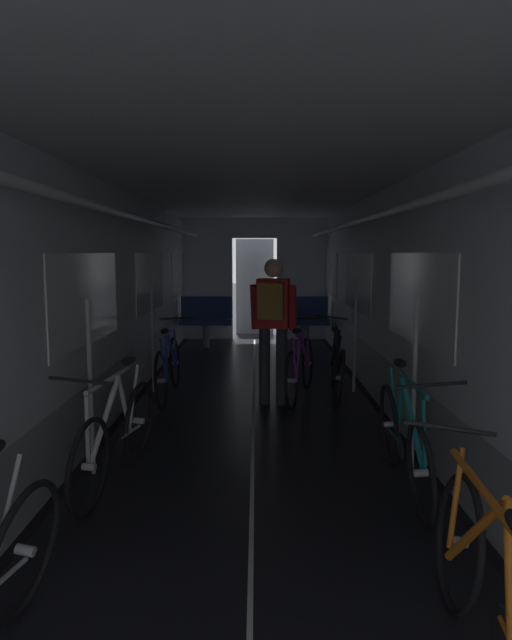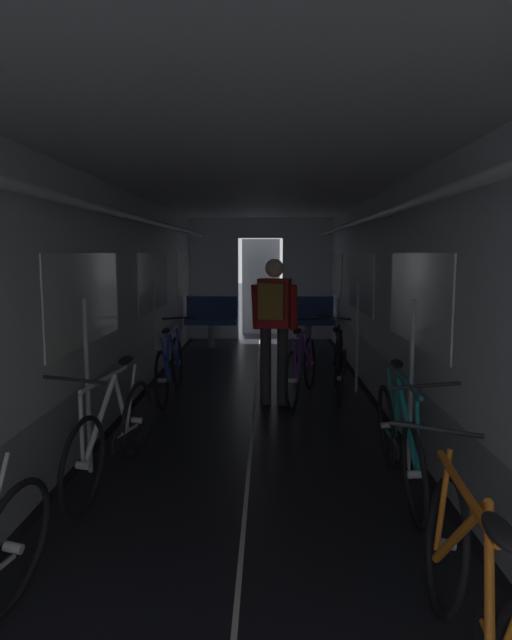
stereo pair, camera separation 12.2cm
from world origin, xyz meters
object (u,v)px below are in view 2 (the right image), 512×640
Objects in this scene: bicycle_black at (339,365)px; bench_seat_far_right at (308,317)px; bicycle_teal at (399,440)px; person_cyclist_aisle at (274,318)px; bench_seat_far_left at (212,317)px; bicycle_blue at (170,367)px; bicycle_orange at (476,601)px; bicycle_white at (113,434)px; bicycle_purple_in_aisle at (302,368)px.

bench_seat_far_right is at bearing 92.12° from bicycle_black.
person_cyclist_aisle is at bearing 111.47° from bicycle_teal.
bench_seat_far_left is 0.58× the size of bicycle_teal.
bench_seat_far_right is 3.57m from bicycle_black.
person_cyclist_aisle is at bearing -12.34° from bicycle_blue.
bicycle_orange is 1.00× the size of bicycle_teal.
bicycle_orange reaches higher than bicycle_blue.
bicycle_purple_in_aisle is (1.59, 2.46, 0.00)m from bicycle_white.
bicycle_white is (-2.15, 0.10, 0.00)m from bicycle_teal.
bench_seat_far_right is (1.80, 0.00, 0.00)m from bench_seat_far_left.
bench_seat_far_left and bicycle_orange have the same top height.
bicycle_purple_in_aisle is at bearing 37.66° from person_cyclist_aisle.
bicycle_teal is at bearing -68.53° from person_cyclist_aisle.
bench_seat_far_left is 1.00× the size of bench_seat_far_right.
bicycle_orange is at bearing -94.35° from bicycle_teal.
bench_seat_far_right is at bearing 0.00° from bench_seat_far_left.
bicycle_purple_in_aisle is at bearing -95.18° from bench_seat_far_right.
bench_seat_far_left is at bearing 111.58° from bicycle_purple_in_aisle.
bicycle_blue reaches higher than bicycle_purple_in_aisle.
bicycle_orange is at bearing -79.70° from person_cyclist_aisle.
bench_seat_far_left is 0.58× the size of bicycle_orange.
bicycle_teal is (0.23, -6.26, -0.18)m from bench_seat_far_right.
bench_seat_far_right is 4.17m from bicycle_blue.
bench_seat_far_left is at bearing 180.00° from bench_seat_far_right.
bench_seat_far_left is at bearing 105.83° from person_cyclist_aisle.
bench_seat_far_left is 3.99m from bicycle_purple_in_aisle.
bicycle_white is 2.60m from person_cyclist_aisle.
bench_seat_far_left is 0.58× the size of person_cyclist_aisle.
bicycle_orange reaches higher than bicycle_white.
bicycle_blue is 1.00× the size of bicycle_white.
bench_seat_far_left is 6.16m from bicycle_white.
bench_seat_far_left is 0.58× the size of bicycle_blue.
bicycle_blue is 2.47m from bicycle_white.
person_cyclist_aisle reaches higher than bench_seat_far_left.
bench_seat_far_left reaches higher than bicycle_black.
bicycle_purple_in_aisle is at bearing 95.38° from bicycle_orange.
bicycle_black reaches higher than bicycle_blue.
bicycle_purple_in_aisle is (1.46, -3.70, -0.18)m from bench_seat_far_left.
person_cyclist_aisle is at bearing 60.38° from bicycle_white.
bench_seat_far_left is at bearing 118.49° from bicycle_black.
bicycle_black is at bearing -87.88° from bench_seat_far_right.
bench_seat_far_right is 4.05m from person_cyclist_aisle.
person_cyclist_aisle is at bearing -153.35° from bicycle_black.
bicycle_teal reaches higher than bicycle_purple_in_aisle.
bicycle_black is 1.00× the size of bicycle_white.
bicycle_blue is at bearing 179.62° from bicycle_purple_in_aisle.
bicycle_purple_in_aisle is (-0.47, -0.14, 0.00)m from bicycle_black.
bicycle_orange is at bearing -65.71° from bicycle_blue.
person_cyclist_aisle is (1.25, 2.19, 0.63)m from bicycle_white.
bicycle_blue is at bearing 90.02° from bicycle_white.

